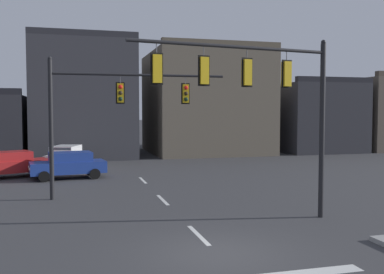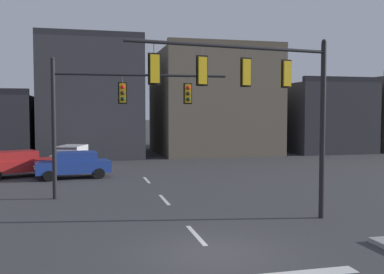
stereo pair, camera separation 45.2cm
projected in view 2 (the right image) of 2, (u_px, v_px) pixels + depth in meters
The scene contains 8 objects.
ground_plane at pixel (213, 254), 12.59m from camera, with size 400.00×400.00×0.00m, color #353538.
lane_centreline at pixel (196, 235), 14.53m from camera, with size 0.16×26.40×0.01m.
signal_mast_near_side at pixel (261, 89), 15.64m from camera, with size 7.65×1.22×6.77m.
signal_mast_far_side at pixel (108, 105), 20.81m from camera, with size 8.30×0.51×6.57m.
car_lot_nearside at pixel (74, 164), 26.94m from camera, with size 4.62×2.39×1.61m.
car_lot_middle at pixel (17, 163), 27.45m from camera, with size 4.75×3.28×1.61m.
car_lot_farside at pixel (73, 156), 32.12m from camera, with size 3.09×4.74×1.61m.
building_row at pixel (223, 110), 44.53m from camera, with size 55.35×13.96×10.60m.
Camera 2 is at (-3.50, -11.88, 4.07)m, focal length 41.36 mm.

